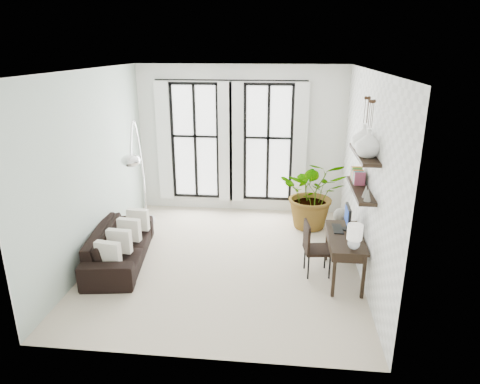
# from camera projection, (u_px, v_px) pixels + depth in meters

# --- Properties ---
(floor) EXTENTS (5.00, 5.00, 0.00)m
(floor) POSITION_uv_depth(u_px,v_px,m) (226.00, 260.00, 7.47)
(floor) COLOR beige
(floor) RESTS_ON ground
(ceiling) EXTENTS (5.00, 5.00, 0.00)m
(ceiling) POSITION_uv_depth(u_px,v_px,m) (223.00, 70.00, 6.43)
(ceiling) COLOR white
(ceiling) RESTS_ON wall_back
(wall_left) EXTENTS (0.00, 5.00, 5.00)m
(wall_left) POSITION_uv_depth(u_px,v_px,m) (92.00, 168.00, 7.17)
(wall_left) COLOR #AEC2B4
(wall_left) RESTS_ON floor
(wall_right) EXTENTS (0.00, 5.00, 5.00)m
(wall_right) POSITION_uv_depth(u_px,v_px,m) (366.00, 176.00, 6.72)
(wall_right) COLOR white
(wall_right) RESTS_ON floor
(wall_back) EXTENTS (4.50, 0.00, 4.50)m
(wall_back) POSITION_uv_depth(u_px,v_px,m) (241.00, 140.00, 9.30)
(wall_back) COLOR white
(wall_back) RESTS_ON floor
(windows) EXTENTS (3.26, 0.13, 2.65)m
(windows) POSITION_uv_depth(u_px,v_px,m) (231.00, 143.00, 9.27)
(windows) COLOR white
(windows) RESTS_ON wall_back
(wall_shelves) EXTENTS (0.25, 1.30, 0.60)m
(wall_shelves) POSITION_uv_depth(u_px,v_px,m) (361.00, 175.00, 6.36)
(wall_shelves) COLOR black
(wall_shelves) RESTS_ON wall_right
(sofa) EXTENTS (1.12, 2.21, 0.62)m
(sofa) POSITION_uv_depth(u_px,v_px,m) (120.00, 245.00, 7.33)
(sofa) COLOR black
(sofa) RESTS_ON floor
(throw_pillows) EXTENTS (0.40, 1.52, 0.40)m
(throw_pillows) POSITION_uv_depth(u_px,v_px,m) (124.00, 235.00, 7.26)
(throw_pillows) COLOR beige
(throw_pillows) RESTS_ON sofa
(plant) EXTENTS (1.39, 1.23, 1.46)m
(plant) POSITION_uv_depth(u_px,v_px,m) (314.00, 193.00, 8.61)
(plant) COLOR #2D7228
(plant) RESTS_ON floor
(desk) EXTENTS (0.53, 1.25, 1.13)m
(desk) POSITION_uv_depth(u_px,v_px,m) (346.00, 240.00, 6.62)
(desk) COLOR black
(desk) RESTS_ON floor
(desk_chair) EXTENTS (0.48, 0.48, 0.90)m
(desk_chair) POSITION_uv_depth(u_px,v_px,m) (313.00, 245.00, 6.86)
(desk_chair) COLOR black
(desk_chair) RESTS_ON floor
(arc_lamp) EXTENTS (0.73, 2.03, 2.33)m
(arc_lamp) POSITION_uv_depth(u_px,v_px,m) (136.00, 148.00, 7.67)
(arc_lamp) COLOR silver
(arc_lamp) RESTS_ON floor
(buddha) EXTENTS (0.48, 0.48, 0.87)m
(buddha) POSITION_uv_depth(u_px,v_px,m) (339.00, 235.00, 7.58)
(buddha) COLOR gray
(buddha) RESTS_ON floor
(vase_a) EXTENTS (0.37, 0.37, 0.38)m
(vase_a) POSITION_uv_depth(u_px,v_px,m) (368.00, 143.00, 5.91)
(vase_a) COLOR white
(vase_a) RESTS_ON shelf_upper
(vase_b) EXTENTS (0.37, 0.37, 0.38)m
(vase_b) POSITION_uv_depth(u_px,v_px,m) (364.00, 138.00, 6.29)
(vase_b) COLOR white
(vase_b) RESTS_ON shelf_upper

